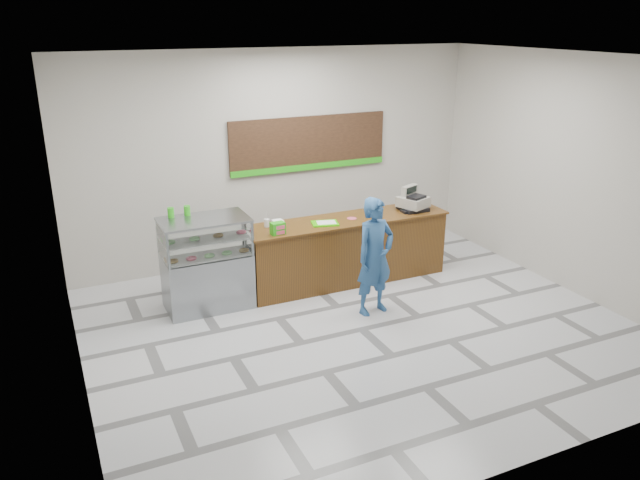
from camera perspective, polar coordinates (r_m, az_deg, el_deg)
name	(u,v)px	position (r m, az deg, el deg)	size (l,w,h in m)	color
floor	(362,329)	(8.46, 3.86, -8.14)	(7.00, 7.00, 0.00)	silver
back_wall	(278,157)	(10.44, -3.85, 7.55)	(7.00, 7.00, 0.00)	#BCB7AD
ceiling	(369,58)	(7.49, 4.50, 16.23)	(7.00, 7.00, 0.00)	silver
sales_counter	(346,250)	(9.73, 2.43, -0.93)	(3.26, 0.76, 1.03)	brown
display_case	(207,263)	(8.94, -10.33, -2.08)	(1.22, 0.72, 1.33)	gray
menu_board	(309,144)	(10.57, -0.98, 8.76)	(2.80, 0.06, 0.90)	black
cash_register	(413,201)	(10.07, 8.49, 3.51)	(0.52, 0.53, 0.38)	black
card_terminal	(405,212)	(9.93, 7.77, 2.60)	(0.08, 0.17, 0.04)	black
serving_tray	(325,223)	(9.31, 0.47, 1.54)	(0.45, 0.37, 0.02)	#38DA00
napkin_box	(278,225)	(9.10, -3.88, 1.42)	(0.15, 0.15, 0.13)	white
straw_cup	(267,223)	(9.20, -4.90, 1.56)	(0.08, 0.08, 0.12)	silver
promo_box	(278,228)	(8.87, -3.89, 1.07)	(0.20, 0.13, 0.17)	green
donut_decal	(352,218)	(9.58, 2.92, 1.99)	(0.15, 0.15, 0.00)	#D84C69
green_cup_left	(171,213)	(8.86, -13.48, 2.46)	(0.09, 0.09, 0.14)	green
green_cup_right	(187,211)	(8.91, -12.06, 2.65)	(0.09, 0.09, 0.14)	green
customer	(375,256)	(8.63, 5.05, -1.51)	(0.61, 0.40, 1.67)	#295489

